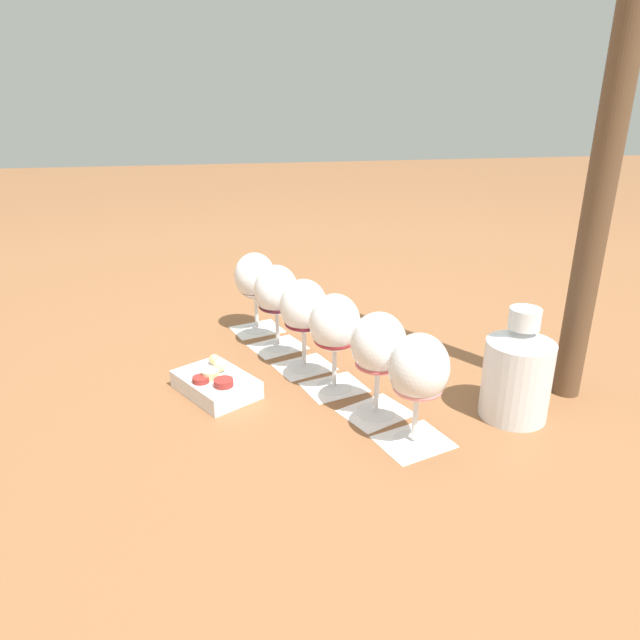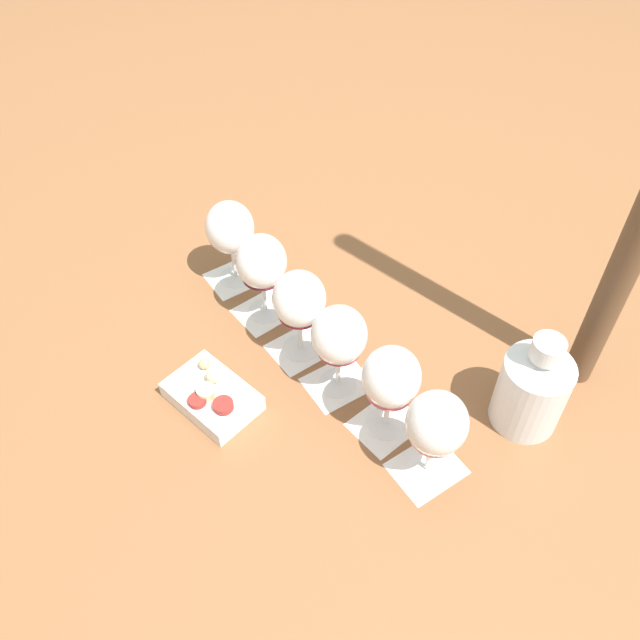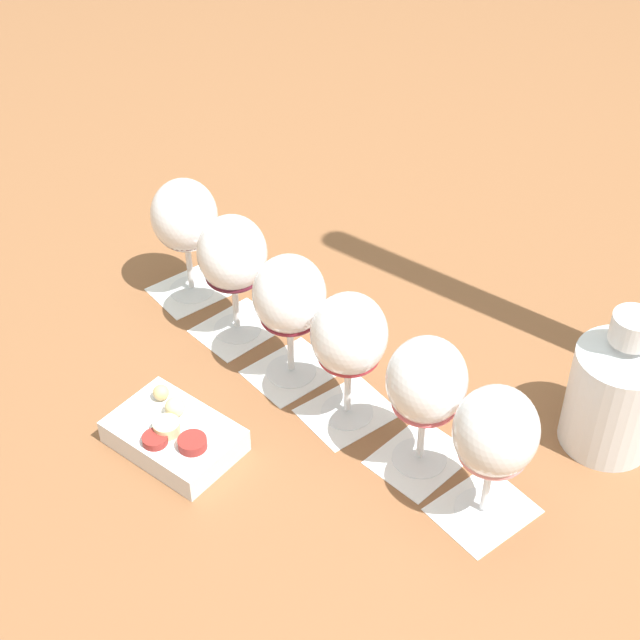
# 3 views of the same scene
# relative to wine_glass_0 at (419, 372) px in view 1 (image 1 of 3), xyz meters

# --- Properties ---
(ground_plane) EXTENTS (8.00, 8.00, 0.00)m
(ground_plane) POSITION_rel_wine_glass_0_xyz_m (0.26, 0.10, -0.13)
(ground_plane) COLOR brown
(tasting_card_0) EXTENTS (0.12, 0.14, 0.00)m
(tasting_card_0) POSITION_rel_wine_glass_0_xyz_m (0.00, 0.00, -0.13)
(tasting_card_0) COLOR white
(tasting_card_0) RESTS_ON ground_plane
(tasting_card_1) EXTENTS (0.13, 0.14, 0.00)m
(tasting_card_1) POSITION_rel_wine_glass_0_xyz_m (0.10, 0.03, -0.13)
(tasting_card_1) COLOR white
(tasting_card_1) RESTS_ON ground_plane
(tasting_card_2) EXTENTS (0.12, 0.13, 0.00)m
(tasting_card_2) POSITION_rel_wine_glass_0_xyz_m (0.21, 0.09, -0.13)
(tasting_card_2) COLOR white
(tasting_card_2) RESTS_ON ground_plane
(tasting_card_3) EXTENTS (0.13, 0.14, 0.00)m
(tasting_card_3) POSITION_rel_wine_glass_0_xyz_m (0.31, 0.13, -0.13)
(tasting_card_3) COLOR white
(tasting_card_3) RESTS_ON ground_plane
(tasting_card_4) EXTENTS (0.13, 0.14, 0.00)m
(tasting_card_4) POSITION_rel_wine_glass_0_xyz_m (0.42, 0.17, -0.13)
(tasting_card_4) COLOR white
(tasting_card_4) RESTS_ON ground_plane
(tasting_card_5) EXTENTS (0.12, 0.14, 0.00)m
(tasting_card_5) POSITION_rel_wine_glass_0_xyz_m (0.53, 0.21, -0.13)
(tasting_card_5) COLOR white
(tasting_card_5) RESTS_ON ground_plane
(wine_glass_0) EXTENTS (0.10, 0.10, 0.19)m
(wine_glass_0) POSITION_rel_wine_glass_0_xyz_m (0.00, 0.00, 0.00)
(wine_glass_0) COLOR white
(wine_glass_0) RESTS_ON tasting_card_0
(wine_glass_1) EXTENTS (0.10, 0.10, 0.19)m
(wine_glass_1) POSITION_rel_wine_glass_0_xyz_m (0.10, 0.03, 0.00)
(wine_glass_1) COLOR white
(wine_glass_1) RESTS_ON tasting_card_1
(wine_glass_2) EXTENTS (0.10, 0.10, 0.19)m
(wine_glass_2) POSITION_rel_wine_glass_0_xyz_m (0.21, 0.09, -0.00)
(wine_glass_2) COLOR white
(wine_glass_2) RESTS_ON tasting_card_2
(wine_glass_3) EXTENTS (0.10, 0.10, 0.19)m
(wine_glass_3) POSITION_rel_wine_glass_0_xyz_m (0.31, 0.13, 0.00)
(wine_glass_3) COLOR white
(wine_glass_3) RESTS_ON tasting_card_3
(wine_glass_4) EXTENTS (0.10, 0.10, 0.19)m
(wine_glass_4) POSITION_rel_wine_glass_0_xyz_m (0.42, 0.17, 0.00)
(wine_glass_4) COLOR white
(wine_glass_4) RESTS_ON tasting_card_4
(wine_glass_5) EXTENTS (0.10, 0.10, 0.19)m
(wine_glass_5) POSITION_rel_wine_glass_0_xyz_m (0.53, 0.21, -0.00)
(wine_glass_5) COLOR white
(wine_glass_5) RESTS_ON tasting_card_5
(ceramic_vase) EXTENTS (0.12, 0.12, 0.20)m
(ceramic_vase) POSITION_rel_wine_glass_0_xyz_m (0.05, -0.20, -0.04)
(ceramic_vase) COLOR silver
(ceramic_vase) RESTS_ON ground_plane
(snack_dish) EXTENTS (0.19, 0.17, 0.06)m
(snack_dish) POSITION_rel_wine_glass_0_xyz_m (0.23, 0.31, -0.11)
(snack_dish) COLOR silver
(snack_dish) RESTS_ON ground_plane
(umbrella_pole) EXTENTS (0.05, 0.05, 1.00)m
(umbrella_pole) POSITION_rel_wine_glass_0_xyz_m (0.11, -0.34, 0.37)
(umbrella_pole) COLOR brown
(umbrella_pole) RESTS_ON ground_plane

